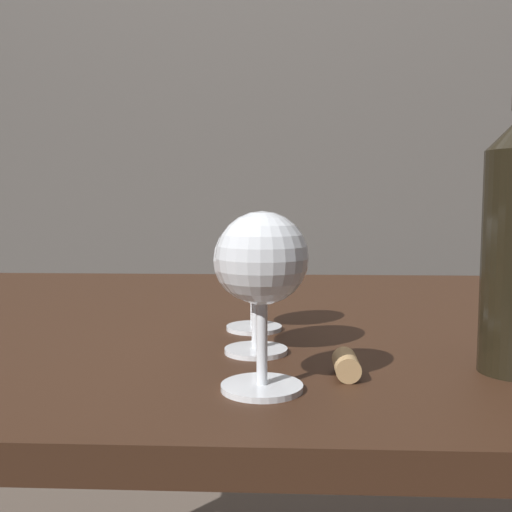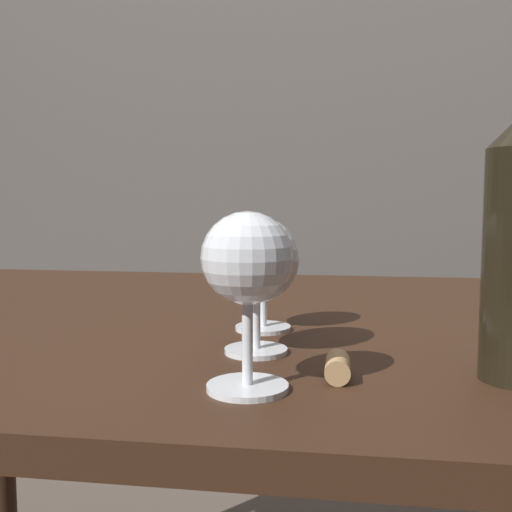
# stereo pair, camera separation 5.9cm
# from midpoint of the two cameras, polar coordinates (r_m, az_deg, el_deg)

# --- Properties ---
(back_wall) EXTENTS (5.00, 0.08, 2.60)m
(back_wall) POSITION_cam_midpoint_polar(r_m,az_deg,el_deg) (2.03, 6.52, 16.18)
(back_wall) COLOR #59544F
(back_wall) RESTS_ON ground_plane
(dining_table) EXTENTS (1.39, 0.86, 0.77)m
(dining_table) POSITION_cam_midpoint_polar(r_m,az_deg,el_deg) (0.83, 3.24, -12.05)
(dining_table) COLOR #382114
(dining_table) RESTS_ON ground_plane
(wine_glass_rose) EXTENTS (0.08, 0.08, 0.15)m
(wine_glass_rose) POSITION_cam_midpoint_polar(r_m,az_deg,el_deg) (0.48, 2.73, -0.93)
(wine_glass_rose) COLOR white
(wine_glass_rose) RESTS_ON dining_table
(wine_glass_port) EXTENTS (0.09, 0.09, 0.14)m
(wine_glass_port) POSITION_cam_midpoint_polar(r_m,az_deg,el_deg) (0.59, 2.86, -0.76)
(wine_glass_port) COLOR white
(wine_glass_port) RESTS_ON dining_table
(wine_glass_pinot) EXTENTS (0.08, 0.08, 0.13)m
(wine_glass_pinot) POSITION_cam_midpoint_polar(r_m,az_deg,el_deg) (0.70, 3.12, 0.23)
(wine_glass_pinot) COLOR white
(wine_glass_pinot) RESTS_ON dining_table
(cork) EXTENTS (0.02, 0.04, 0.02)m
(cork) POSITION_cam_midpoint_polar(r_m,az_deg,el_deg) (0.53, 11.09, -10.47)
(cork) COLOR tan
(cork) RESTS_ON dining_table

